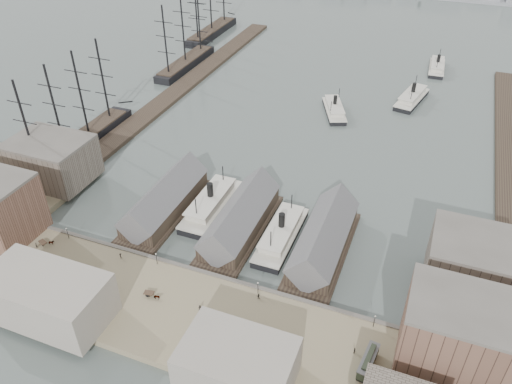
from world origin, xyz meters
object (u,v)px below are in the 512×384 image
at_px(horse_cart_left, 49,243).
at_px(horse_cart_right, 251,334).
at_px(ferry_docked_west, 211,203).
at_px(tram, 368,362).
at_px(horse_cart_center, 154,296).

xyz_separation_m(horse_cart_left, horse_cart_right, (66.86, -9.04, 0.01)).
distance_m(ferry_docked_west, tram, 72.36).
distance_m(tram, horse_cart_center, 54.92).
bearing_deg(horse_cart_right, horse_cart_left, 70.73).
distance_m(horse_cart_left, horse_cart_center, 39.79).
height_order(tram, horse_cart_left, tram).
bearing_deg(ferry_docked_west, horse_cart_right, -54.20).
bearing_deg(horse_cart_right, ferry_docked_west, 24.23).
height_order(ferry_docked_west, horse_cart_center, ferry_docked_west).
relative_size(ferry_docked_west, horse_cart_left, 6.32).
height_order(ferry_docked_west, tram, ferry_docked_west).
height_order(horse_cart_left, horse_cart_right, horse_cart_right).
height_order(ferry_docked_west, horse_cart_left, ferry_docked_west).
xyz_separation_m(tram, horse_cart_left, (-94.09, 7.48, -0.93)).
bearing_deg(horse_cart_center, horse_cart_right, -105.09).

